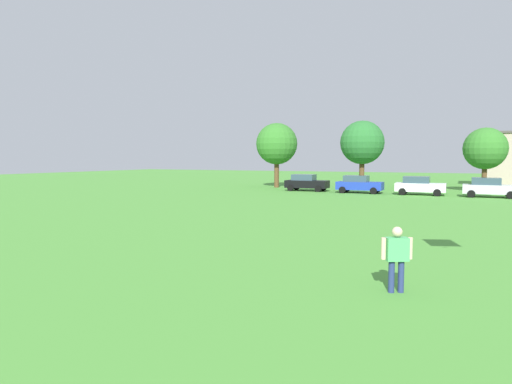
# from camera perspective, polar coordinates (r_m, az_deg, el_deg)

# --- Properties ---
(ground_plane) EXTENTS (160.00, 160.00, 0.00)m
(ground_plane) POSITION_cam_1_polar(r_m,az_deg,el_deg) (29.38, 12.53, -2.26)
(ground_plane) COLOR #4C9338
(adult_bystander) EXTENTS (0.71, 0.52, 1.65)m
(adult_bystander) POSITION_cam_1_polar(r_m,az_deg,el_deg) (11.62, 17.63, -7.55)
(adult_bystander) COLOR navy
(adult_bystander) RESTS_ON ground
(parked_car_black_0) EXTENTS (4.30, 2.02, 1.68)m
(parked_car_black_0) POSITION_cam_1_polar(r_m,az_deg,el_deg) (45.59, 6.47, 1.22)
(parked_car_black_0) COLOR black
(parked_car_black_0) RESTS_ON ground
(parked_car_blue_1) EXTENTS (4.30, 2.02, 1.68)m
(parked_car_blue_1) POSITION_cam_1_polar(r_m,az_deg,el_deg) (43.65, 13.08, 0.99)
(parked_car_blue_1) COLOR #1E38AD
(parked_car_blue_1) RESTS_ON ground
(parked_car_white_2) EXTENTS (4.30, 2.02, 1.68)m
(parked_car_white_2) POSITION_cam_1_polar(r_m,az_deg,el_deg) (42.92, 20.25, 0.78)
(parked_car_white_2) COLOR white
(parked_car_white_2) RESTS_ON ground
(parked_car_silver_3) EXTENTS (4.30, 2.02, 1.68)m
(parked_car_silver_3) POSITION_cam_1_polar(r_m,az_deg,el_deg) (42.65, 27.77, 0.53)
(parked_car_silver_3) COLOR silver
(parked_car_silver_3) RESTS_ON ground
(tree_far_left) EXTENTS (4.70, 4.70, 7.32)m
(tree_far_left) POSITION_cam_1_polar(r_m,az_deg,el_deg) (50.77, 2.68, 6.17)
(tree_far_left) COLOR brown
(tree_far_left) RESTS_ON ground
(tree_center) EXTENTS (4.78, 4.78, 7.45)m
(tree_center) POSITION_cam_1_polar(r_m,az_deg,el_deg) (50.33, 13.49, 6.17)
(tree_center) COLOR brown
(tree_center) RESTS_ON ground
(tree_far_right) EXTENTS (4.04, 4.04, 6.30)m
(tree_far_right) POSITION_cam_1_polar(r_m,az_deg,el_deg) (48.49, 27.37, 4.96)
(tree_far_right) COLOR brown
(tree_far_right) RESTS_ON ground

